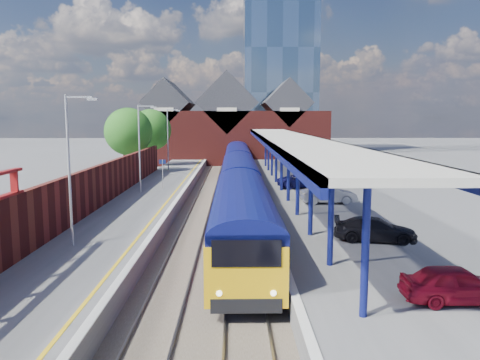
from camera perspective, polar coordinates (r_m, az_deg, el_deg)
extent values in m
plane|color=#5B5B5E|center=(45.98, -2.04, -1.16)|extent=(240.00, 240.00, 0.00)
cube|color=#473D33|center=(36.13, -2.42, -3.51)|extent=(6.00, 76.00, 0.06)
cube|color=slate|center=(36.25, -5.94, -3.36)|extent=(0.07, 76.00, 0.14)
cube|color=slate|center=(36.14, -3.66, -3.37)|extent=(0.07, 76.00, 0.14)
cube|color=slate|center=(36.09, -1.18, -3.37)|extent=(0.07, 76.00, 0.14)
cube|color=slate|center=(36.11, 1.11, -3.36)|extent=(0.07, 76.00, 0.14)
cube|color=#565659|center=(36.63, -11.07, -2.74)|extent=(5.00, 76.00, 1.00)
cube|color=#565659|center=(36.35, 7.08, -2.74)|extent=(6.00, 76.00, 1.00)
cube|color=silver|center=(36.18, -7.42, -1.95)|extent=(0.30, 76.00, 0.05)
cube|color=silver|center=(35.99, 2.59, -1.94)|extent=(0.30, 76.00, 0.05)
cube|color=yellow|center=(36.26, -8.36, -1.97)|extent=(0.14, 76.00, 0.01)
cube|color=#0B1053|center=(23.47, 0.29, -4.89)|extent=(2.86, 16.01, 2.50)
cube|color=#0B1053|center=(23.23, 0.29, -1.87)|extent=(2.86, 16.01, 0.60)
cube|color=#0B1053|center=(39.84, -0.10, 0.26)|extent=(2.86, 16.01, 2.50)
cube|color=#0B1053|center=(39.70, -0.10, 2.05)|extent=(2.86, 16.01, 0.60)
cube|color=#0B1053|center=(56.35, -0.26, 2.40)|extent=(2.86, 16.01, 2.50)
cube|color=#0B1053|center=(56.25, -0.26, 3.67)|extent=(2.86, 16.01, 0.60)
cube|color=#0B1053|center=(72.89, -0.35, 3.57)|extent=(2.86, 16.01, 2.50)
cube|color=#0B1053|center=(72.82, -0.35, 4.55)|extent=(2.86, 16.01, 0.60)
cube|color=black|center=(48.05, -1.89, 2.04)|extent=(0.04, 60.54, 0.70)
cube|color=#D35C0D|center=(48.13, -1.90, 1.09)|extent=(0.03, 55.27, 0.30)
cube|color=red|center=(48.16, -1.91, 0.80)|extent=(0.03, 55.27, 0.30)
cube|color=#F2B20C|center=(15.89, 0.77, -11.75)|extent=(2.82, 0.31, 2.10)
cube|color=black|center=(15.54, 0.78, -8.91)|extent=(2.30, 0.17, 0.90)
cube|color=black|center=(18.55, 0.58, -13.46)|extent=(2.00, 2.40, 0.60)
cube|color=black|center=(78.60, -0.37, 2.69)|extent=(2.00, 2.40, 0.60)
cylinder|color=navy|center=(14.51, 15.04, -8.11)|extent=(0.24, 0.24, 4.20)
cylinder|color=navy|center=(19.23, 11.03, -4.15)|extent=(0.24, 0.24, 4.20)
cylinder|color=navy|center=(24.07, 8.64, -1.75)|extent=(0.24, 0.24, 4.20)
cylinder|color=navy|center=(28.96, 7.05, -0.16)|extent=(0.24, 0.24, 4.20)
cylinder|color=navy|center=(33.88, 5.93, 0.98)|extent=(0.24, 0.24, 4.20)
cylinder|color=navy|center=(38.83, 5.09, 1.82)|extent=(0.24, 0.24, 4.20)
cylinder|color=navy|center=(43.78, 4.44, 2.47)|extent=(0.24, 0.24, 4.20)
cylinder|color=navy|center=(48.75, 3.92, 2.99)|extent=(0.24, 0.24, 4.20)
cylinder|color=navy|center=(53.72, 3.50, 3.42)|extent=(0.24, 0.24, 4.20)
cylinder|color=navy|center=(58.69, 3.15, 3.77)|extent=(0.24, 0.24, 4.20)
cube|color=beige|center=(37.73, 6.04, 5.07)|extent=(4.50, 52.00, 0.25)
cube|color=navy|center=(37.55, 2.77, 4.86)|extent=(0.20, 52.00, 0.55)
cube|color=navy|center=(38.05, 9.27, 4.81)|extent=(0.20, 52.00, 0.55)
cylinder|color=#A5A8AA|center=(22.89, -20.10, 0.93)|extent=(0.12, 0.12, 7.00)
cube|color=#A5A8AA|center=(22.58, -19.04, 9.55)|extent=(1.20, 0.08, 0.08)
cube|color=#A5A8AA|center=(22.40, -17.55, 9.37)|extent=(0.45, 0.18, 0.12)
cylinder|color=#A5A8AA|center=(38.29, -12.15, 3.70)|extent=(0.12, 0.12, 7.00)
cube|color=#A5A8AA|center=(38.10, -11.40, 8.82)|extent=(1.20, 0.08, 0.08)
cube|color=#A5A8AA|center=(38.00, -10.50, 8.70)|extent=(0.45, 0.18, 0.12)
cylinder|color=#A5A8AA|center=(54.04, -8.79, 4.85)|extent=(0.12, 0.12, 7.00)
cube|color=#A5A8AA|center=(53.91, -8.22, 8.47)|extent=(1.20, 0.08, 0.08)
cube|color=#A5A8AA|center=(53.83, -7.58, 8.38)|extent=(0.45, 0.18, 0.12)
cylinder|color=#A5A8AA|center=(40.19, -9.41, 0.72)|extent=(0.08, 0.08, 2.50)
cube|color=#0C194C|center=(40.08, -9.44, 2.21)|extent=(0.55, 0.06, 0.35)
cube|color=#581A17|center=(31.18, -17.84, -1.22)|extent=(0.35, 50.00, 2.80)
cube|color=maroon|center=(21.68, -25.82, -0.24)|extent=(0.30, 0.12, 1.00)
cube|color=#581A17|center=(73.51, -1.53, 5.24)|extent=(30.00, 12.00, 8.00)
cube|color=#232328|center=(74.17, -8.60, 9.20)|extent=(7.13, 12.00, 7.13)
cube|color=#232328|center=(73.48, -1.54, 9.29)|extent=(9.16, 12.00, 9.16)
cube|color=#232328|center=(73.90, 5.54, 9.25)|extent=(7.13, 12.00, 7.13)
cube|color=beige|center=(68.16, -9.29, 8.49)|extent=(2.80, 0.15, 0.50)
cube|color=beige|center=(67.41, -1.62, 8.60)|extent=(2.80, 0.15, 0.50)
cube|color=beige|center=(67.86, 6.09, 8.55)|extent=(2.80, 0.15, 0.50)
cube|color=#47607A|center=(96.74, 4.79, 15.27)|extent=(14.00, 14.00, 40.00)
cylinder|color=#382314|center=(52.97, -13.33, 1.98)|extent=(0.44, 0.44, 4.00)
sphere|color=#155115|center=(52.76, -13.44, 5.76)|extent=(5.20, 5.20, 5.20)
sphere|color=#155115|center=(52.12, -12.68, 4.99)|extent=(3.20, 3.20, 3.20)
cylinder|color=#382314|center=(60.58, -10.76, 2.72)|extent=(0.44, 0.44, 4.00)
sphere|color=#155115|center=(60.40, -10.84, 6.03)|extent=(5.20, 5.20, 5.20)
sphere|color=#155115|center=(59.79, -10.15, 5.36)|extent=(3.20, 3.20, 3.20)
imported|color=maroon|center=(17.08, 24.98, -11.41)|extent=(3.59, 1.46, 1.22)
imported|color=#ADAEB2|center=(33.44, 10.74, -1.73)|extent=(3.92, 1.49, 1.28)
imported|color=black|center=(23.85, 16.14, -5.79)|extent=(4.19, 2.36, 1.15)
imported|color=navy|center=(40.65, 7.44, -0.15)|extent=(4.36, 2.85, 1.12)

